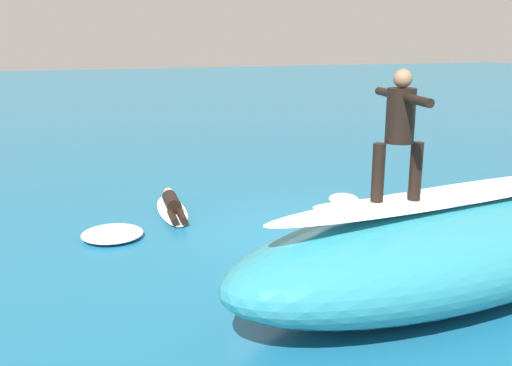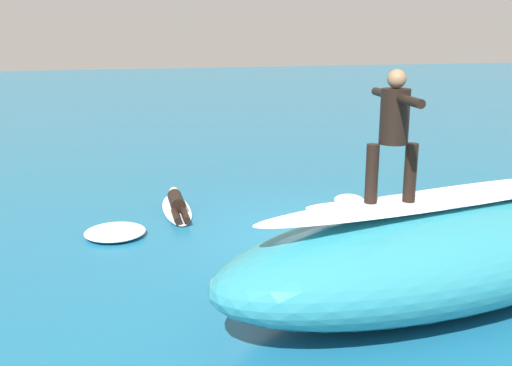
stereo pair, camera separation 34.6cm
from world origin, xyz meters
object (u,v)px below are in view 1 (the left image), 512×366
(surfer_paddling, at_px, (173,204))
(surfboard_paddling, at_px, (172,210))
(surfer_riding, at_px, (400,126))
(surfboard_riding, at_px, (395,204))

(surfer_paddling, bearing_deg, surfboard_paddling, 0.00)
(surfer_riding, distance_m, surfer_paddling, 5.95)
(surfer_riding, height_order, surfboard_paddling, surfer_riding)
(surfer_riding, xyz_separation_m, surfer_paddling, (1.62, -5.27, -2.25))
(surfboard_riding, bearing_deg, surfer_paddling, -60.42)
(surfer_riding, distance_m, surfboard_paddling, 6.13)
(surfer_riding, relative_size, surfer_paddling, 0.93)
(surfboard_riding, xyz_separation_m, surfboard_paddling, (1.60, -5.40, -1.43))
(surfboard_riding, relative_size, surfboard_paddling, 0.92)
(surfboard_riding, height_order, surfboard_paddling, surfboard_riding)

